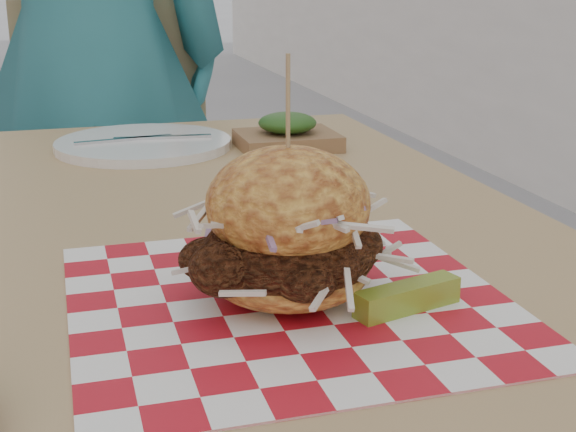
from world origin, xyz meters
name	(u,v)px	position (x,y,z in m)	size (l,w,h in m)	color
diner	(88,52)	(-0.04, 1.06, 0.85)	(0.62, 0.41, 1.69)	teal
patio_table	(187,291)	(0.01, 0.11, 0.67)	(0.80, 1.20, 0.75)	tan
patio_chair	(124,185)	(0.02, 1.04, 0.55)	(0.45, 0.46, 0.95)	tan
paper_liner	(288,300)	(0.06, -0.12, 0.75)	(0.36, 0.36, 0.00)	red
sandwich	(288,235)	(0.06, -0.12, 0.81)	(0.18, 0.18, 0.20)	gold
pickle_spear	(407,297)	(0.15, -0.17, 0.76)	(0.10, 0.02, 0.02)	olive
place_setting	(144,144)	(0.01, 0.51, 0.76)	(0.27, 0.27, 0.02)	white
kraft_tray	(287,134)	(0.23, 0.45, 0.77)	(0.15, 0.12, 0.06)	brown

